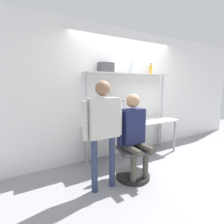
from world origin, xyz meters
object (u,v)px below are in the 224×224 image
office_chair (132,160)px  person_standing (103,122)px  bottle_amber (151,70)px  laptop (116,123)px  person_seated (134,130)px  cell_phone (129,125)px  storage_box (106,67)px  bottle_clear (131,69)px  monitor (112,112)px

office_chair → person_standing: bearing=-173.2°
office_chair → bottle_amber: bearing=36.5°
laptop → person_seated: size_ratio=0.22×
cell_phone → office_chair: (-0.31, -0.51, -0.46)m
storage_box → person_standing: bearing=-121.1°
storage_box → bottle_clear: bearing=0.0°
monitor → person_standing: bearing=-127.0°
office_chair → bottle_clear: bearing=55.0°
monitor → bottle_amber: bottle_amber is taller
office_chair → person_seated: 0.53m
person_seated → monitor: bearing=83.5°
person_standing → laptop: bearing=46.1°
laptop → office_chair: (-0.04, -0.57, -0.52)m
laptop → person_standing: bearing=-133.9°
person_standing → bottle_clear: size_ratio=7.86×
laptop → bottle_amber: bottle_amber is taller
bottle_clear → bottle_amber: bearing=0.0°
laptop → person_standing: person_standing is taller
bottle_amber → cell_phone: bearing=-158.6°
cell_phone → bottle_clear: size_ratio=0.74×
monitor → bottle_amber: size_ratio=2.44×
cell_phone → person_seated: bearing=-119.5°
monitor → bottle_amber: (1.04, 0.03, 0.88)m
bottle_clear → storage_box: bottle_clear is taller
laptop → bottle_clear: bottle_clear is taller
cell_phone → storage_box: (-0.34, 0.32, 1.11)m
person_standing → cell_phone: bearing=33.4°
laptop → bottle_clear: 1.20m
cell_phone → person_seated: 0.65m
office_chair → person_seated: size_ratio=0.69×
person_standing → bottle_amber: size_ratio=6.61×
bottle_amber → storage_box: size_ratio=0.84×
monitor → laptop: 0.30m
cell_phone → storage_box: size_ratio=0.52×
monitor → storage_box: bearing=167.2°
laptop → storage_box: bearing=105.3°
bottle_clear → storage_box: bearing=-180.0°
cell_phone → person_standing: person_standing is taller
laptop → person_standing: (-0.62, -0.64, 0.20)m
office_chair → person_standing: person_standing is taller
monitor → office_chair: (-0.09, -0.81, -0.70)m
storage_box → cell_phone: bearing=-43.7°
laptop → cell_phone: bearing=-12.7°
person_standing → storage_box: (0.54, 0.90, 0.85)m
person_seated → bottle_clear: 1.48m
bottle_amber → laptop: bearing=-166.4°
office_chair → bottle_amber: size_ratio=3.96×
bottle_amber → bottle_clear: bearing=180.0°
monitor → person_seated: person_seated is taller
monitor → laptop: bearing=-100.9°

